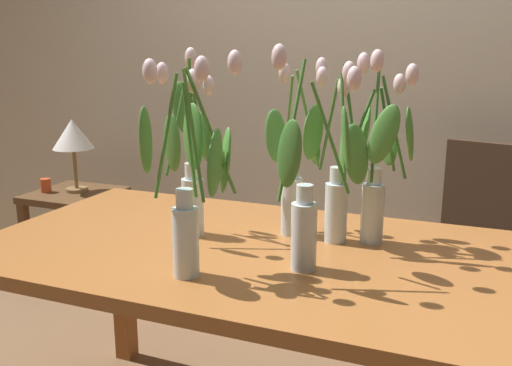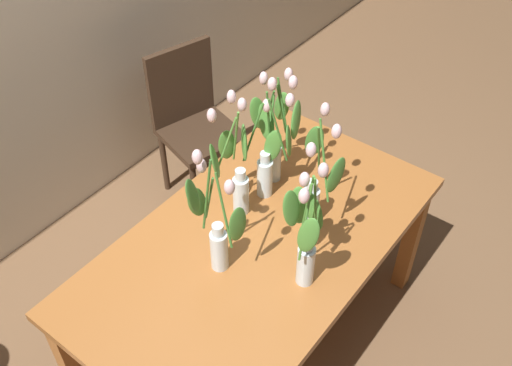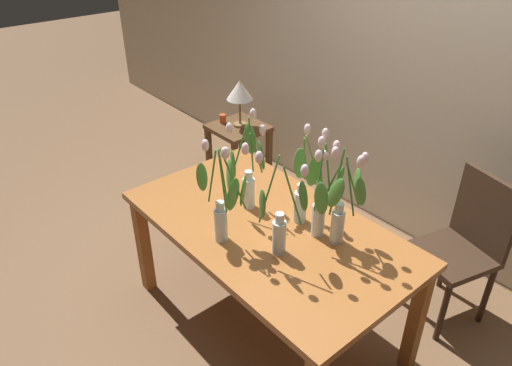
{
  "view_description": "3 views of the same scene",
  "coord_description": "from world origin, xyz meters",
  "px_view_note": "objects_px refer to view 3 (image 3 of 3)",
  "views": [
    {
      "loc": [
        0.61,
        -1.44,
        1.3
      ],
      "look_at": [
        0.05,
        -0.05,
        0.95
      ],
      "focal_mm": 39.02,
      "sensor_mm": 36.0,
      "label": 1
    },
    {
      "loc": [
        -1.27,
        -0.96,
        2.55
      ],
      "look_at": [
        0.09,
        0.08,
        0.94
      ],
      "focal_mm": 41.46,
      "sensor_mm": 36.0,
      "label": 2
    },
    {
      "loc": [
        1.55,
        -1.4,
        2.26
      ],
      "look_at": [
        -0.07,
        -0.02,
        0.98
      ],
      "focal_mm": 33.64,
      "sensor_mm": 36.0,
      "label": 3
    }
  ],
  "objects_px": {
    "tulip_vase_1": "(249,173)",
    "tulip_vase_3": "(304,191)",
    "tulip_vase_0": "(341,205)",
    "tulip_vase_2": "(280,223)",
    "tulip_vase_5": "(321,201)",
    "tulip_vase_4": "(224,201)",
    "pillar_candle": "(223,119)",
    "table_lamp": "(240,91)",
    "dining_table": "(267,238)",
    "side_table": "(238,138)",
    "dining_chair": "(465,241)"
  },
  "relations": [
    {
      "from": "tulip_vase_3",
      "to": "table_lamp",
      "type": "height_order",
      "value": "tulip_vase_3"
    },
    {
      "from": "dining_table",
      "to": "tulip_vase_2",
      "type": "height_order",
      "value": "tulip_vase_2"
    },
    {
      "from": "tulip_vase_0",
      "to": "pillar_candle",
      "type": "relative_size",
      "value": 7.57
    },
    {
      "from": "tulip_vase_1",
      "to": "tulip_vase_3",
      "type": "height_order",
      "value": "tulip_vase_1"
    },
    {
      "from": "dining_table",
      "to": "side_table",
      "type": "distance_m",
      "value": 1.72
    },
    {
      "from": "tulip_vase_4",
      "to": "pillar_candle",
      "type": "distance_m",
      "value": 1.93
    },
    {
      "from": "tulip_vase_3",
      "to": "tulip_vase_5",
      "type": "distance_m",
      "value": 0.16
    },
    {
      "from": "tulip_vase_4",
      "to": "dining_chair",
      "type": "xyz_separation_m",
      "value": [
        0.7,
        1.21,
        -0.45
      ]
    },
    {
      "from": "tulip_vase_4",
      "to": "dining_chair",
      "type": "height_order",
      "value": "tulip_vase_4"
    },
    {
      "from": "tulip_vase_2",
      "to": "tulip_vase_3",
      "type": "height_order",
      "value": "tulip_vase_2"
    },
    {
      "from": "table_lamp",
      "to": "pillar_candle",
      "type": "relative_size",
      "value": 5.31
    },
    {
      "from": "tulip_vase_1",
      "to": "pillar_candle",
      "type": "bearing_deg",
      "value": 148.56
    },
    {
      "from": "tulip_vase_5",
      "to": "dining_chair",
      "type": "bearing_deg",
      "value": 63.21
    },
    {
      "from": "tulip_vase_1",
      "to": "tulip_vase_4",
      "type": "bearing_deg",
      "value": -61.47
    },
    {
      "from": "tulip_vase_0",
      "to": "table_lamp",
      "type": "xyz_separation_m",
      "value": [
        -1.77,
        0.79,
        -0.11
      ]
    },
    {
      "from": "tulip_vase_2",
      "to": "tulip_vase_0",
      "type": "bearing_deg",
      "value": 67.14
    },
    {
      "from": "tulip_vase_4",
      "to": "tulip_vase_0",
      "type": "bearing_deg",
      "value": 46.99
    },
    {
      "from": "table_lamp",
      "to": "pillar_candle",
      "type": "distance_m",
      "value": 0.31
    },
    {
      "from": "tulip_vase_0",
      "to": "tulip_vase_2",
      "type": "xyz_separation_m",
      "value": [
        -0.12,
        -0.29,
        -0.04
      ]
    },
    {
      "from": "table_lamp",
      "to": "tulip_vase_1",
      "type": "bearing_deg",
      "value": -36.8
    },
    {
      "from": "dining_table",
      "to": "tulip_vase_2",
      "type": "distance_m",
      "value": 0.38
    },
    {
      "from": "tulip_vase_0",
      "to": "tulip_vase_5",
      "type": "distance_m",
      "value": 0.11
    },
    {
      "from": "tulip_vase_2",
      "to": "tulip_vase_3",
      "type": "relative_size",
      "value": 1.06
    },
    {
      "from": "dining_table",
      "to": "tulip_vase_5",
      "type": "height_order",
      "value": "tulip_vase_5"
    },
    {
      "from": "tulip_vase_1",
      "to": "dining_table",
      "type": "bearing_deg",
      "value": -10.83
    },
    {
      "from": "side_table",
      "to": "pillar_candle",
      "type": "xyz_separation_m",
      "value": [
        -0.14,
        -0.06,
        0.16
      ]
    },
    {
      "from": "tulip_vase_2",
      "to": "tulip_vase_1",
      "type": "bearing_deg",
      "value": 159.58
    },
    {
      "from": "tulip_vase_3",
      "to": "side_table",
      "type": "height_order",
      "value": "tulip_vase_3"
    },
    {
      "from": "dining_table",
      "to": "tulip_vase_1",
      "type": "relative_size",
      "value": 2.78
    },
    {
      "from": "tulip_vase_5",
      "to": "side_table",
      "type": "bearing_deg",
      "value": 154.56
    },
    {
      "from": "pillar_candle",
      "to": "side_table",
      "type": "bearing_deg",
      "value": 23.23
    },
    {
      "from": "tulip_vase_0",
      "to": "pillar_candle",
      "type": "bearing_deg",
      "value": 159.74
    },
    {
      "from": "dining_table",
      "to": "tulip_vase_1",
      "type": "distance_m",
      "value": 0.37
    },
    {
      "from": "dining_chair",
      "to": "tulip_vase_3",
      "type": "bearing_deg",
      "value": -126.13
    },
    {
      "from": "table_lamp",
      "to": "tulip_vase_2",
      "type": "bearing_deg",
      "value": -33.06
    },
    {
      "from": "tulip_vase_0",
      "to": "tulip_vase_4",
      "type": "xyz_separation_m",
      "value": [
        -0.39,
        -0.42,
        0.01
      ]
    },
    {
      "from": "tulip_vase_4",
      "to": "pillar_candle",
      "type": "relative_size",
      "value": 7.55
    },
    {
      "from": "tulip_vase_1",
      "to": "side_table",
      "type": "height_order",
      "value": "tulip_vase_1"
    },
    {
      "from": "tulip_vase_5",
      "to": "dining_chair",
      "type": "distance_m",
      "value": 1.02
    },
    {
      "from": "tulip_vase_4",
      "to": "dining_chair",
      "type": "bearing_deg",
      "value": 60.0
    },
    {
      "from": "tulip_vase_3",
      "to": "tulip_vase_5",
      "type": "bearing_deg",
      "value": -14.49
    },
    {
      "from": "tulip_vase_4",
      "to": "tulip_vase_1",
      "type": "bearing_deg",
      "value": 118.53
    },
    {
      "from": "tulip_vase_0",
      "to": "dining_chair",
      "type": "xyz_separation_m",
      "value": [
        0.31,
        0.8,
        -0.44
      ]
    },
    {
      "from": "tulip_vase_1",
      "to": "tulip_vase_5",
      "type": "bearing_deg",
      "value": 12.87
    },
    {
      "from": "tulip_vase_3",
      "to": "pillar_candle",
      "type": "xyz_separation_m",
      "value": [
        -1.65,
        0.69,
        -0.33
      ]
    },
    {
      "from": "dining_table",
      "to": "tulip_vase_0",
      "type": "distance_m",
      "value": 0.49
    },
    {
      "from": "tulip_vase_3",
      "to": "tulip_vase_5",
      "type": "relative_size",
      "value": 0.97
    },
    {
      "from": "tulip_vase_1",
      "to": "tulip_vase_4",
      "type": "height_order",
      "value": "tulip_vase_1"
    },
    {
      "from": "tulip_vase_1",
      "to": "tulip_vase_3",
      "type": "bearing_deg",
      "value": 26.28
    },
    {
      "from": "tulip_vase_0",
      "to": "table_lamp",
      "type": "bearing_deg",
      "value": 156.05
    }
  ]
}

